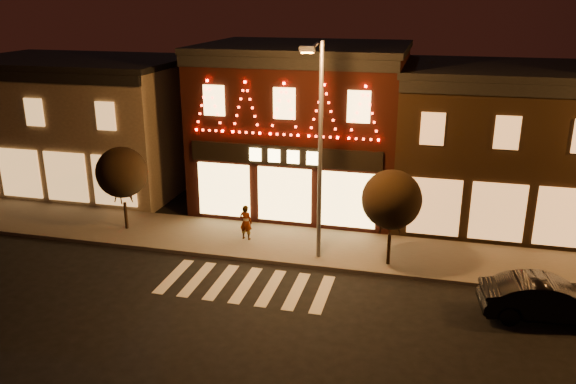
% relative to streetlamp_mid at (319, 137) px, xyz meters
% --- Properties ---
extents(ground, '(120.00, 120.00, 0.00)m').
position_rel_streetlamp_mid_xyz_m(ground, '(-2.22, -6.68, -5.33)').
color(ground, black).
rests_on(ground, ground).
extents(sidewalk_far, '(44.00, 4.00, 0.15)m').
position_rel_streetlamp_mid_xyz_m(sidewalk_far, '(-0.22, 1.32, -5.25)').
color(sidewalk_far, '#47423D').
rests_on(sidewalk_far, ground).
extents(building_left, '(12.20, 8.28, 7.30)m').
position_rel_streetlamp_mid_xyz_m(building_left, '(-15.22, 7.31, -1.66)').
color(building_left, '#6B5D4C').
rests_on(building_left, ground).
extents(building_pulp, '(10.20, 8.34, 8.30)m').
position_rel_streetlamp_mid_xyz_m(building_pulp, '(-2.22, 7.29, -1.16)').
color(building_pulp, black).
rests_on(building_pulp, ground).
extents(building_right_a, '(9.20, 8.28, 7.50)m').
position_rel_streetlamp_mid_xyz_m(building_right_a, '(7.28, 7.31, -1.56)').
color(building_right_a, black).
rests_on(building_right_a, ground).
extents(streetlamp_mid, '(0.58, 2.02, 8.82)m').
position_rel_streetlamp_mid_xyz_m(streetlamp_mid, '(0.00, 0.00, 0.00)').
color(streetlamp_mid, '#59595E').
rests_on(streetlamp_mid, sidewalk_far).
extents(tree_left, '(2.35, 2.35, 3.92)m').
position_rel_streetlamp_mid_xyz_m(tree_left, '(-9.35, 1.11, -2.43)').
color(tree_left, black).
rests_on(tree_left, sidewalk_far).
extents(tree_right, '(2.38, 2.38, 3.97)m').
position_rel_streetlamp_mid_xyz_m(tree_right, '(2.93, 0.25, -2.40)').
color(tree_right, black).
rests_on(tree_right, sidewalk_far).
extents(dark_sedan, '(4.57, 2.05, 1.46)m').
position_rel_streetlamp_mid_xyz_m(dark_sedan, '(8.53, -2.46, -4.60)').
color(dark_sedan, black).
rests_on(dark_sedan, ground).
extents(pedestrian, '(0.64, 0.48, 1.61)m').
position_rel_streetlamp_mid_xyz_m(pedestrian, '(-3.49, 1.26, -4.37)').
color(pedestrian, gray).
rests_on(pedestrian, sidewalk_far).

